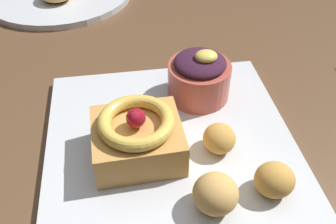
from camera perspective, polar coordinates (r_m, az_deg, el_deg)
dining_table at (r=0.65m, az=-3.88°, el=1.06°), size 1.52×0.94×0.73m
front_plate at (r=0.46m, az=0.38°, el=-4.85°), size 0.30×0.30×0.01m
cake_slice at (r=0.42m, az=-4.71°, el=-3.73°), size 0.10×0.09×0.07m
berry_ramekin at (r=0.50m, az=4.79°, el=5.43°), size 0.08×0.08×0.07m
fritter_front at (r=0.40m, az=15.94°, el=-9.91°), size 0.04×0.04×0.04m
fritter_middle at (r=0.38m, az=7.26°, el=-12.26°), size 0.05×0.05×0.04m
fritter_back at (r=0.43m, az=7.83°, el=-4.02°), size 0.04×0.04×0.03m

